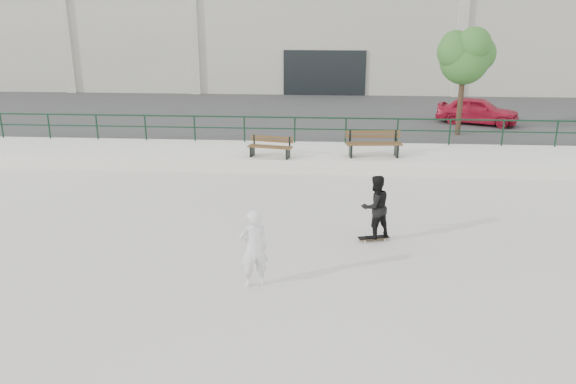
# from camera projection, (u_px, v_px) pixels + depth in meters

# --- Properties ---
(ground) EXTENTS (120.00, 120.00, 0.00)m
(ground) POSITION_uv_depth(u_px,v_px,m) (310.00, 278.00, 12.04)
(ground) COLOR #BBB5AB
(ground) RESTS_ON ground
(ledge) EXTENTS (30.00, 3.00, 0.50)m
(ledge) POSITION_uv_depth(u_px,v_px,m) (319.00, 157.00, 20.98)
(ledge) COLOR silver
(ledge) RESTS_ON ground
(parking_strip) EXTENTS (60.00, 14.00, 0.50)m
(parking_strip) POSITION_uv_depth(u_px,v_px,m) (322.00, 116.00, 29.04)
(parking_strip) COLOR #383838
(parking_strip) RESTS_ON ground
(railing) EXTENTS (28.00, 0.06, 1.03)m
(railing) POSITION_uv_depth(u_px,v_px,m) (320.00, 124.00, 21.91)
(railing) COLOR #11311F
(railing) RESTS_ON ledge
(commercial_building) EXTENTS (44.20, 16.33, 8.00)m
(commercial_building) POSITION_uv_depth(u_px,v_px,m) (326.00, 23.00, 40.98)
(commercial_building) COLOR beige
(commercial_building) RESTS_ON ground
(bench_left) EXTENTS (1.65, 0.76, 0.74)m
(bench_left) POSITION_uv_depth(u_px,v_px,m) (270.00, 147.00, 19.92)
(bench_left) COLOR brown
(bench_left) RESTS_ON ledge
(bench_right) EXTENTS (2.01, 0.74, 0.91)m
(bench_right) POSITION_uv_depth(u_px,v_px,m) (373.00, 144.00, 20.00)
(bench_right) COLOR brown
(bench_right) RESTS_ON ledge
(tree) EXTENTS (2.47, 2.20, 4.40)m
(tree) POSITION_uv_depth(u_px,v_px,m) (466.00, 54.00, 22.63)
(tree) COLOR #4E3827
(tree) RESTS_ON parking_strip
(red_car) EXTENTS (3.88, 2.68, 1.23)m
(red_car) POSITION_uv_depth(u_px,v_px,m) (478.00, 111.00, 25.69)
(red_car) COLOR #B1152F
(red_car) RESTS_ON parking_strip
(skateboard) EXTENTS (0.80, 0.41, 0.09)m
(skateboard) POSITION_uv_depth(u_px,v_px,m) (374.00, 238.00, 14.02)
(skateboard) COLOR black
(skateboard) RESTS_ON ground
(standing_skater) EXTENTS (0.97, 0.91, 1.60)m
(standing_skater) POSITION_uv_depth(u_px,v_px,m) (375.00, 207.00, 13.77)
(standing_skater) COLOR black
(standing_skater) RESTS_ON skateboard
(seated_skater) EXTENTS (0.72, 0.60, 1.67)m
(seated_skater) POSITION_uv_depth(u_px,v_px,m) (254.00, 248.00, 11.51)
(seated_skater) COLOR white
(seated_skater) RESTS_ON ground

